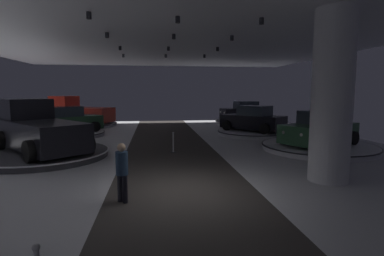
% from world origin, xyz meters
% --- Properties ---
extents(ground, '(24.00, 44.00, 0.06)m').
position_xyz_m(ground, '(0.00, 0.00, -0.02)').
color(ground, silver).
extents(column_right, '(1.27, 1.27, 5.50)m').
position_xyz_m(column_right, '(4.85, 0.44, 2.75)').
color(column_right, silver).
rests_on(column_right, ground).
extents(display_platform_deep_left, '(5.80, 5.80, 0.26)m').
position_xyz_m(display_platform_deep_left, '(-6.88, 17.89, 0.15)').
color(display_platform_deep_left, '#B7B7BC').
rests_on(display_platform_deep_left, ground).
extents(pickup_truck_deep_left, '(5.69, 4.27, 2.30)m').
position_xyz_m(pickup_truck_deep_left, '(-7.17, 18.02, 1.20)').
color(pickup_truck_deep_left, maroon).
rests_on(pickup_truck_deep_left, display_platform_deep_left).
extents(display_platform_mid_left, '(5.68, 5.68, 0.29)m').
position_xyz_m(display_platform_mid_left, '(-5.74, 5.33, 0.16)').
color(display_platform_mid_left, '#333338').
rests_on(display_platform_mid_left, ground).
extents(pickup_truck_mid_left, '(4.99, 5.43, 2.30)m').
position_xyz_m(pickup_truck_mid_left, '(-5.94, 5.57, 1.22)').
color(pickup_truck_mid_left, black).
rests_on(pickup_truck_mid_left, display_platform_mid_left).
extents(display_platform_deep_right, '(5.31, 5.31, 0.36)m').
position_xyz_m(display_platform_deep_right, '(7.46, 18.19, 0.20)').
color(display_platform_deep_right, silver).
rests_on(display_platform_deep_right, ground).
extents(display_car_deep_right, '(4.37, 2.57, 1.71)m').
position_xyz_m(display_car_deep_right, '(7.49, 18.19, 1.13)').
color(display_car_deep_right, black).
rests_on(display_car_deep_right, display_platform_deep_right).
extents(display_platform_far_right, '(4.70, 4.70, 0.29)m').
position_xyz_m(display_platform_far_right, '(5.85, 11.07, 0.16)').
color(display_platform_far_right, silver).
rests_on(display_platform_far_right, ground).
extents(display_car_far_right, '(4.13, 4.34, 1.71)m').
position_xyz_m(display_car_far_right, '(5.87, 11.04, 1.05)').
color(display_car_far_right, black).
rests_on(display_car_far_right, display_platform_far_right).
extents(display_platform_mid_right, '(5.58, 5.58, 0.28)m').
position_xyz_m(display_platform_mid_right, '(7.38, 5.39, 0.16)').
color(display_platform_mid_right, silver).
rests_on(display_platform_mid_right, ground).
extents(display_car_mid_right, '(4.56, 3.56, 1.71)m').
position_xyz_m(display_car_mid_right, '(7.41, 5.40, 1.05)').
color(display_car_mid_right, '#2D5638').
rests_on(display_car_mid_right, display_platform_mid_right).
extents(display_platform_far_left, '(4.67, 4.67, 0.27)m').
position_xyz_m(display_platform_far_left, '(-6.45, 12.03, 0.15)').
color(display_platform_far_left, '#B7B7BC').
rests_on(display_platform_far_left, ground).
extents(display_car_far_left, '(4.45, 3.95, 1.71)m').
position_xyz_m(display_car_far_left, '(-6.47, 12.01, 1.03)').
color(display_car_far_left, '#2D5638').
rests_on(display_car_far_left, display_platform_far_left).
extents(visitor_walking_near, '(0.32, 0.32, 1.59)m').
position_xyz_m(visitor_walking_near, '(-1.68, -0.72, 0.91)').
color(visitor_walking_near, black).
rests_on(visitor_walking_near, ground).
extents(stanchion_b, '(0.28, 0.28, 1.01)m').
position_xyz_m(stanchion_b, '(0.10, 5.72, 0.37)').
color(stanchion_b, '#333338').
rests_on(stanchion_b, ground).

